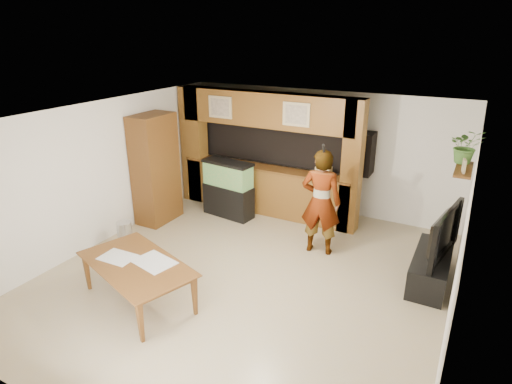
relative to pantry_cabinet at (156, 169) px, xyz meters
The scene contains 21 objects.
floor 3.12m from the pantry_cabinet, 21.99° to the right, with size 6.50×6.50×0.00m, color tan.
ceiling 3.27m from the pantry_cabinet, 21.99° to the right, with size 6.50×6.50×0.00m, color white.
wall_back 3.46m from the pantry_cabinet, 38.66° to the left, with size 6.00×6.00×0.00m, color silver.
wall_left 1.15m from the pantry_cabinet, 105.39° to the right, with size 6.50×6.50×0.00m, color silver.
wall_right 5.81m from the pantry_cabinet, 10.83° to the right, with size 6.50×6.50×0.00m, color silver.
partition 2.34m from the pantry_cabinet, 41.44° to the left, with size 4.20×0.99×2.60m.
wall_clock 0.84m from the pantry_cabinet, 161.25° to the right, with size 0.05×0.25×0.25m.
wall_shelf 5.65m from the pantry_cabinet, ahead, with size 0.25×0.90×0.04m, color brown.
pantry_cabinet is the anchor object (origin of this frame).
trash_can 1.54m from the pantry_cabinet, 78.58° to the right, with size 0.27×0.27×0.50m, color #B2B2B7.
aquarium 1.55m from the pantry_cabinet, 35.99° to the left, with size 1.09×0.41×1.21m.
tv_stand 5.42m from the pantry_cabinet, ahead, with size 0.53×1.44×0.48m, color black.
television 5.36m from the pantry_cabinet, ahead, with size 1.36×0.18×0.78m, color black.
photo_frame 5.63m from the pantry_cabinet, ahead, with size 0.03×0.16×0.21m, color tan.
potted_plant 5.71m from the pantry_cabinet, 11.85° to the left, with size 0.51×0.44×0.57m, color #41712D.
person 3.45m from the pantry_cabinet, ahead, with size 0.69×0.46×1.90m, color #947F51.
microphone 3.59m from the pantry_cabinet, ahead, with size 0.04×0.04×0.17m, color black.
dining_table 3.05m from the pantry_cabinet, 56.32° to the right, with size 1.82×1.01×0.64m, color brown.
newspaper_a 2.79m from the pantry_cabinet, 61.79° to the right, with size 0.51×0.37×0.01m, color silver.
newspaper_b 2.98m from the pantry_cabinet, 50.80° to the right, with size 0.59×0.43×0.01m, color silver.
counter_box 3.37m from the pantry_cabinet, 23.76° to the left, with size 0.29×0.20×0.20m, color tan.
Camera 1 is at (2.96, -5.24, 3.77)m, focal length 30.00 mm.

